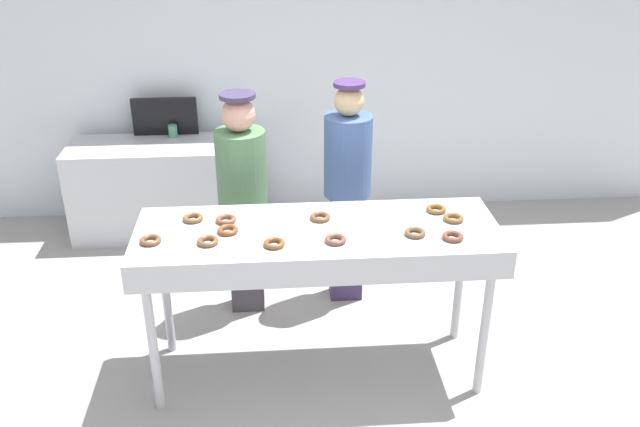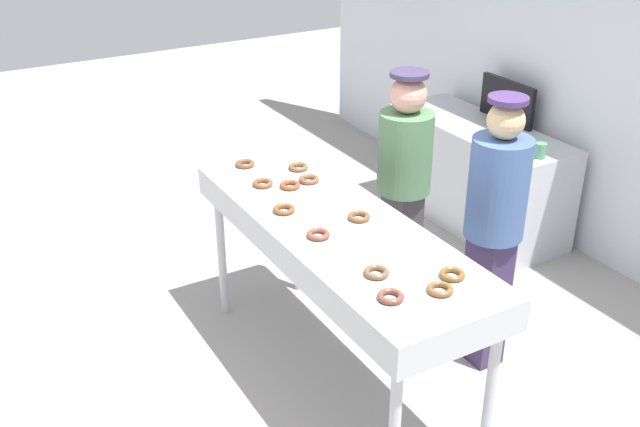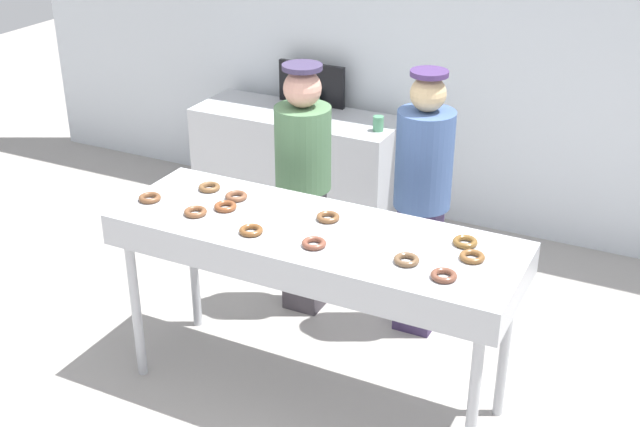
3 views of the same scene
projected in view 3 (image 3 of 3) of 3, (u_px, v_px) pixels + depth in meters
ground_plane at (314, 392)px, 4.72m from camera, size 16.00×16.00×0.00m
back_wall at (469, 22)px, 6.06m from camera, size 8.00×0.12×3.19m
fryer_conveyor at (313, 244)px, 4.30m from camera, size 2.18×0.74×1.05m
chocolate_donut_0 at (209, 187)px, 4.69m from camera, size 0.14×0.14×0.03m
chocolate_donut_1 at (328, 217)px, 4.35m from camera, size 0.18×0.18×0.03m
chocolate_donut_2 at (314, 243)px, 4.08m from camera, size 0.16×0.16×0.03m
chocolate_donut_3 at (195, 212)px, 4.40m from camera, size 0.16×0.16×0.03m
chocolate_donut_4 at (251, 230)px, 4.21m from camera, size 0.14×0.14×0.03m
chocolate_donut_5 at (236, 196)px, 4.58m from camera, size 0.12×0.12×0.03m
chocolate_donut_6 at (225, 206)px, 4.46m from camera, size 0.18×0.18×0.03m
chocolate_donut_7 at (444, 276)px, 3.80m from camera, size 0.17×0.17×0.03m
chocolate_donut_8 at (472, 257)px, 3.96m from camera, size 0.14×0.14×0.03m
chocolate_donut_9 at (406, 260)px, 3.93m from camera, size 0.17×0.17×0.03m
chocolate_donut_10 at (150, 198)px, 4.56m from camera, size 0.14×0.14×0.03m
chocolate_donut_11 at (465, 242)px, 4.10m from camera, size 0.16×0.16×0.03m
worker_baker at (422, 190)px, 4.90m from camera, size 0.34×0.34×1.70m
worker_assistant at (303, 175)px, 5.13m from camera, size 0.35×0.35×1.66m
prep_counter at (298, 163)px, 6.69m from camera, size 1.67×0.62×0.85m
paper_cup_0 at (315, 101)px, 6.60m from camera, size 0.08×0.08×0.11m
paper_cup_1 at (378, 124)px, 6.13m from camera, size 0.08×0.08×0.11m
menu_display at (312, 84)px, 6.64m from camera, size 0.58×0.04×0.34m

